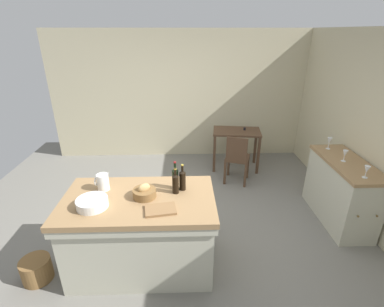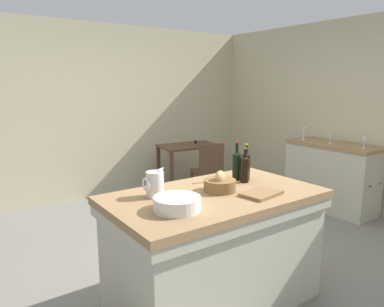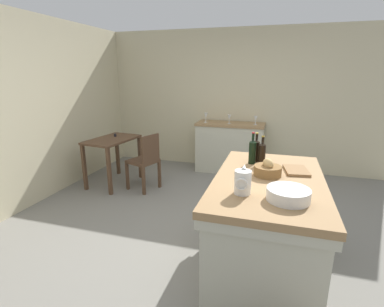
# 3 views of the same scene
# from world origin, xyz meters

# --- Properties ---
(ground_plane) EXTENTS (6.76, 6.76, 0.00)m
(ground_plane) POSITION_xyz_m (0.00, 0.00, 0.00)
(ground_plane) COLOR slate
(wall_back) EXTENTS (5.32, 0.12, 2.60)m
(wall_back) POSITION_xyz_m (0.00, 2.60, 1.30)
(wall_back) COLOR beige
(wall_back) RESTS_ON ground
(wall_right) EXTENTS (0.12, 5.20, 2.60)m
(wall_right) POSITION_xyz_m (2.60, 0.00, 1.30)
(wall_right) COLOR beige
(wall_right) RESTS_ON ground
(island_table) EXTENTS (1.63, 0.95, 0.91)m
(island_table) POSITION_xyz_m (-0.45, -0.67, 0.49)
(island_table) COLOR #99754C
(island_table) RESTS_ON ground
(side_cabinet) EXTENTS (0.52, 1.25, 0.93)m
(side_cabinet) POSITION_xyz_m (2.26, 0.12, 0.46)
(side_cabinet) COLOR #99754C
(side_cabinet) RESTS_ON ground
(writing_desk) EXTENTS (0.96, 0.67, 0.83)m
(writing_desk) POSITION_xyz_m (1.07, 1.87, 0.65)
(writing_desk) COLOR #513826
(writing_desk) RESTS_ON ground
(wooden_chair) EXTENTS (0.51, 0.51, 0.91)m
(wooden_chair) POSITION_xyz_m (0.98, 1.24, 0.49)
(wooden_chair) COLOR #513826
(wooden_chair) RESTS_ON ground
(pitcher) EXTENTS (0.17, 0.13, 0.23)m
(pitcher) POSITION_xyz_m (-0.86, -0.48, 1.01)
(pitcher) COLOR white
(pitcher) RESTS_ON island_table
(wash_bowl) EXTENTS (0.32, 0.32, 0.09)m
(wash_bowl) POSITION_xyz_m (-0.89, -0.82, 0.96)
(wash_bowl) COLOR white
(wash_bowl) RESTS_ON island_table
(bread_basket) EXTENTS (0.25, 0.25, 0.16)m
(bread_basket) POSITION_xyz_m (-0.38, -0.65, 0.97)
(bread_basket) COLOR brown
(bread_basket) RESTS_ON island_table
(cutting_board) EXTENTS (0.33, 0.25, 0.02)m
(cutting_board) POSITION_xyz_m (-0.20, -0.91, 0.92)
(cutting_board) COLOR olive
(cutting_board) RESTS_ON island_table
(wine_bottle_dark) EXTENTS (0.07, 0.07, 0.31)m
(wine_bottle_dark) POSITION_xyz_m (0.02, -0.51, 1.04)
(wine_bottle_dark) COLOR black
(wine_bottle_dark) RESTS_ON island_table
(wine_bottle_amber) EXTENTS (0.07, 0.07, 0.33)m
(wine_bottle_amber) POSITION_xyz_m (-0.06, -0.48, 1.05)
(wine_bottle_amber) COLOR black
(wine_bottle_amber) RESTS_ON island_table
(wine_bottle_green) EXTENTS (0.07, 0.07, 0.30)m
(wine_bottle_green) POSITION_xyz_m (-0.05, -0.58, 1.03)
(wine_bottle_green) COLOR black
(wine_bottle_green) RESTS_ON island_table
(wine_glass_far_left) EXTENTS (0.07, 0.07, 0.15)m
(wine_glass_far_left) POSITION_xyz_m (2.22, -0.33, 1.03)
(wine_glass_far_left) COLOR white
(wine_glass_far_left) RESTS_ON side_cabinet
(wine_glass_left) EXTENTS (0.07, 0.07, 0.16)m
(wine_glass_left) POSITION_xyz_m (2.20, 0.14, 1.03)
(wine_glass_left) COLOR white
(wine_glass_left) RESTS_ON side_cabinet
(wine_glass_middle) EXTENTS (0.07, 0.07, 0.18)m
(wine_glass_middle) POSITION_xyz_m (2.20, 0.57, 1.05)
(wine_glass_middle) COLOR white
(wine_glass_middle) RESTS_ON side_cabinet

